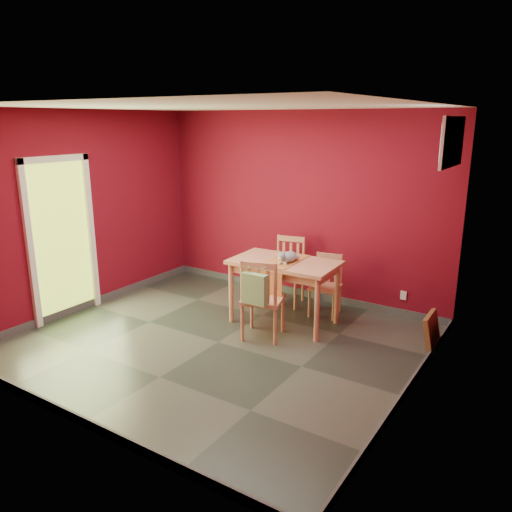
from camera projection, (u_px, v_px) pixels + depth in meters
The scene contains 13 objects.
ground at pixel (218, 342), 5.95m from camera, with size 4.50×4.50×0.00m, color #2D342D.
room_shell at pixel (218, 338), 5.94m from camera, with size 4.50×4.50×4.50m.
doorway at pixel (61, 234), 6.49m from camera, with size 0.06×1.01×2.13m.
window at pixel (452, 142), 4.97m from camera, with size 0.05×0.90×0.50m.
outlet_plate at pixel (403, 295), 6.65m from camera, with size 0.08×0.01×0.12m, color silver.
dining_table at pixel (284, 269), 6.34m from camera, with size 1.37×0.84×0.84m.
table_runner at pixel (279, 268), 6.22m from camera, with size 0.40×0.78×0.39m.
chair_far_left at pixel (288, 270), 7.12m from camera, with size 0.53×0.53×0.96m.
chair_far_right at pixel (326, 284), 6.71m from camera, with size 0.44×0.44×0.83m.
chair_near at pixel (262, 298), 5.94m from camera, with size 0.58×0.58×1.00m.
tote_bag at pixel (255, 289), 5.68m from camera, with size 0.31×0.18×0.43m.
cat at pixel (288, 255), 6.22m from camera, with size 0.20×0.37×0.19m, color slate, non-canonical shape.
picture_frame at pixel (432, 333), 5.67m from camera, with size 0.16×0.45×0.44m.
Camera 1 is at (3.34, -4.35, 2.57)m, focal length 35.00 mm.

